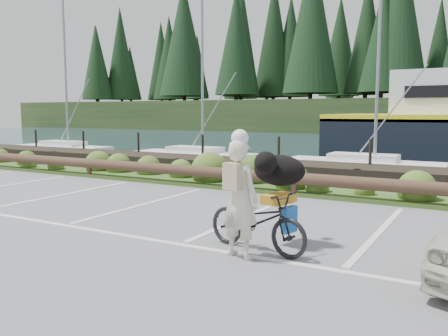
{
  "coord_description": "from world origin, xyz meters",
  "views": [
    {
      "loc": [
        4.21,
        -6.45,
        2.11
      ],
      "look_at": [
        0.07,
        0.9,
        1.1
      ],
      "focal_mm": 38.0,
      "sensor_mm": 36.0,
      "label": 1
    }
  ],
  "objects": [
    {
      "name": "vegetation_strip",
      "position": [
        0.0,
        5.3,
        0.05
      ],
      "size": [
        34.0,
        1.6,
        0.1
      ],
      "primitive_type": "cube",
      "color": "#3D5B21",
      "rests_on": "ground"
    },
    {
      "name": "cyclist",
      "position": [
        1.12,
        -0.51,
        0.86
      ],
      "size": [
        0.7,
        0.53,
        1.72
      ],
      "primitive_type": "imported",
      "rotation": [
        0.0,
        0.0,
        2.94
      ],
      "color": "beige",
      "rests_on": "ground"
    },
    {
      "name": "bicycle",
      "position": [
        1.2,
        -0.1,
        0.47
      ],
      "size": [
        1.87,
        0.97,
        0.93
      ],
      "primitive_type": "imported",
      "rotation": [
        0.0,
        0.0,
        1.36
      ],
      "color": "black",
      "rests_on": "ground"
    },
    {
      "name": "dog",
      "position": [
        1.32,
        0.46,
        1.18
      ],
      "size": [
        0.59,
        0.93,
        0.5
      ],
      "primitive_type": "ellipsoid",
      "rotation": [
        0.0,
        0.0,
        1.36
      ],
      "color": "black",
      "rests_on": "bicycle"
    },
    {
      "name": "ground",
      "position": [
        0.0,
        0.0,
        0.0
      ],
      "size": [
        72.0,
        72.0,
        0.0
      ],
      "primitive_type": "plane",
      "color": "slate"
    },
    {
      "name": "log_rail",
      "position": [
        0.0,
        4.6,
        0.0
      ],
      "size": [
        32.0,
        0.3,
        0.6
      ],
      "primitive_type": null,
      "color": "#443021",
      "rests_on": "ground"
    }
  ]
}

